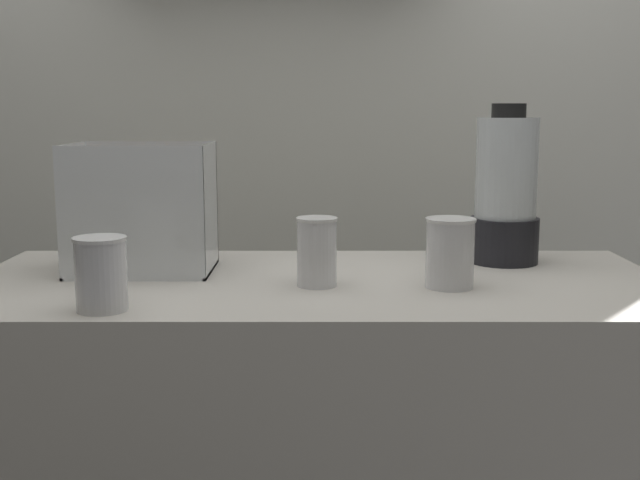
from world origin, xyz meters
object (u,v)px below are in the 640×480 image
Objects in this scene: juice_cup_mango_left at (318,256)px; juice_cup_pomegranate_far_left at (104,277)px; carrot_display_bin at (146,231)px; juice_cup_mango_middle at (453,258)px; blender_pitcher at (509,194)px.

juice_cup_pomegranate_far_left is at bearing -152.50° from juice_cup_mango_left.
juice_cup_mango_left is (0.36, 0.19, 0.00)m from juice_cup_pomegranate_far_left.
carrot_display_bin is 2.29× the size of juice_cup_pomegranate_far_left.
carrot_display_bin reaches higher than juice_cup_mango_middle.
juice_cup_mango_left is 0.26m from juice_cup_mango_middle.
blender_pitcher reaches higher than carrot_display_bin.
juice_cup_pomegranate_far_left is 0.64m from juice_cup_mango_middle.
carrot_display_bin is 0.33m from juice_cup_pomegranate_far_left.
juice_cup_mango_left is at bearing 177.30° from juice_cup_mango_middle.
blender_pitcher is 2.61× the size of juice_cup_mango_middle.
blender_pitcher is at bearing 6.99° from carrot_display_bin.
blender_pitcher is 2.61× the size of juice_cup_mango_left.
blender_pitcher is 0.89m from juice_cup_pomegranate_far_left.
blender_pitcher reaches higher than juice_cup_mango_left.
blender_pitcher is at bearing 57.26° from juice_cup_mango_middle.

